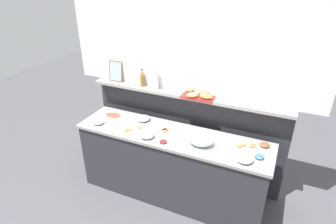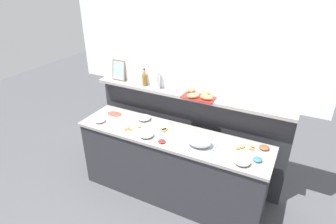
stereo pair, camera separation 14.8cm
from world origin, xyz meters
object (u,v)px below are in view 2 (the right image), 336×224
(condiment_bowl_dark, at_px, (194,131))
(pepper_shaker, at_px, (133,81))
(glass_bowl_medium, at_px, (100,120))
(vinegar_bottle_amber, at_px, (144,78))
(condiment_bowl_red, at_px, (264,148))
(glass_bowl_extra, at_px, (242,161))
(condiment_bowl_cream, at_px, (258,160))
(sandwich_platter_rear, at_px, (240,147))
(bread_basket, at_px, (201,94))
(water_carafe, at_px, (157,80))
(glass_bowl_small, at_px, (144,118))
(sandwich_platter_front, at_px, (130,128))
(condiment_bowl_teal, at_px, (162,141))
(cold_cuts_platter, at_px, (114,114))
(sandwich_platter_side, at_px, (171,132))
(framed_picture, at_px, (119,70))
(serving_cloche, at_px, (199,141))
(glass_bowl_large, at_px, (146,134))
(salt_shaker, at_px, (130,80))

(condiment_bowl_dark, height_order, pepper_shaker, pepper_shaker)
(glass_bowl_medium, relative_size, vinegar_bottle_amber, 0.59)
(glass_bowl_medium, height_order, condiment_bowl_red, glass_bowl_medium)
(glass_bowl_extra, distance_m, condiment_bowl_cream, 0.18)
(sandwich_platter_rear, relative_size, vinegar_bottle_amber, 1.54)
(bread_basket, xyz_separation_m, water_carafe, (-0.60, -0.01, 0.08))
(sandwich_platter_rear, xyz_separation_m, glass_bowl_small, (-1.27, 0.06, 0.02))
(condiment_bowl_dark, distance_m, bread_basket, 0.46)
(vinegar_bottle_amber, bearing_deg, water_carafe, -5.58)
(vinegar_bottle_amber, distance_m, bread_basket, 0.80)
(sandwich_platter_front, height_order, pepper_shaker, pepper_shaker)
(condiment_bowl_teal, bearing_deg, sandwich_platter_front, 169.19)
(glass_bowl_extra, height_order, water_carafe, water_carafe)
(condiment_bowl_cream, xyz_separation_m, bread_basket, (-0.82, 0.47, 0.38))
(cold_cuts_platter, distance_m, condiment_bowl_teal, 0.93)
(cold_cuts_platter, xyz_separation_m, water_carafe, (0.49, 0.30, 0.47))
(sandwich_platter_front, bearing_deg, sandwich_platter_side, 16.70)
(glass_bowl_medium, distance_m, vinegar_bottle_amber, 0.79)
(framed_picture, bearing_deg, vinegar_bottle_amber, -2.61)
(sandwich_platter_rear, bearing_deg, water_carafe, 165.82)
(sandwich_platter_front, xyz_separation_m, glass_bowl_small, (0.05, 0.27, 0.02))
(sandwich_platter_rear, distance_m, sandwich_platter_front, 1.33)
(serving_cloche, xyz_separation_m, glass_bowl_large, (-0.62, -0.09, -0.04))
(condiment_bowl_dark, bearing_deg, glass_bowl_small, -179.99)
(sandwich_platter_side, xyz_separation_m, condiment_bowl_red, (1.06, 0.15, 0.01))
(glass_bowl_small, bearing_deg, glass_bowl_extra, -14.02)
(serving_cloche, relative_size, glass_bowl_extra, 2.02)
(condiment_bowl_dark, bearing_deg, water_carafe, 158.85)
(condiment_bowl_cream, bearing_deg, water_carafe, 162.03)
(condiment_bowl_red, relative_size, bread_basket, 0.27)
(condiment_bowl_red, xyz_separation_m, water_carafe, (-1.45, 0.21, 0.46))
(sandwich_platter_rear, height_order, glass_bowl_large, glass_bowl_large)
(vinegar_bottle_amber, distance_m, water_carafe, 0.20)
(cold_cuts_platter, height_order, glass_bowl_large, glass_bowl_large)
(pepper_shaker, distance_m, bread_basket, 0.98)
(serving_cloche, bearing_deg, cold_cuts_platter, 171.77)
(sandwich_platter_side, height_order, condiment_bowl_teal, sandwich_platter_side)
(sandwich_platter_rear, relative_size, serving_cloche, 1.07)
(sandwich_platter_side, height_order, water_carafe, water_carafe)
(glass_bowl_small, xyz_separation_m, salt_shaker, (-0.36, 0.24, 0.37))
(cold_cuts_platter, relative_size, serving_cloche, 0.86)
(sandwich_platter_front, xyz_separation_m, condiment_bowl_red, (1.55, 0.30, 0.01))
(glass_bowl_medium, distance_m, salt_shaker, 0.68)
(sandwich_platter_front, relative_size, glass_bowl_medium, 2.15)
(glass_bowl_medium, distance_m, bread_basket, 1.32)
(sandwich_platter_front, distance_m, framed_picture, 0.90)
(sandwich_platter_front, bearing_deg, condiment_bowl_dark, 20.08)
(bread_basket, bearing_deg, vinegar_bottle_amber, 179.39)
(condiment_bowl_cream, xyz_separation_m, vinegar_bottle_amber, (-1.62, 0.48, 0.45))
(sandwich_platter_rear, relative_size, condiment_bowl_red, 3.39)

